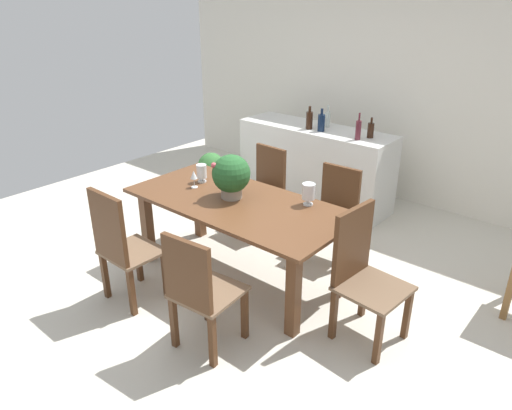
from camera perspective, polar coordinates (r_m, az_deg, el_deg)
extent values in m
plane|color=beige|center=(4.54, -1.08, -7.85)|extent=(7.04, 7.04, 0.00)
cube|color=silver|center=(6.15, 15.46, 12.95)|extent=(6.40, 0.10, 2.60)
cube|color=brown|center=(4.12, -2.24, 0.28)|extent=(1.99, 0.95, 0.03)
cube|color=brown|center=(4.66, -12.91, -2.50)|extent=(0.09, 0.09, 0.73)
cube|color=brown|center=(3.59, 4.51, -10.61)|extent=(0.09, 0.09, 0.73)
cube|color=brown|center=(5.05, -6.82, 0.11)|extent=(0.09, 0.09, 0.73)
cube|color=brown|center=(4.08, 10.20, -6.30)|extent=(0.09, 0.09, 0.73)
cube|color=#4C2D19|center=(3.64, -1.37, -12.91)|extent=(0.05, 0.05, 0.43)
cube|color=#4C2D19|center=(3.83, -5.87, -10.96)|extent=(0.05, 0.05, 0.43)
cube|color=#4C2D19|center=(3.41, -5.23, -15.97)|extent=(0.05, 0.05, 0.43)
cube|color=#4C2D19|center=(3.61, -9.82, -13.66)|extent=(0.05, 0.05, 0.43)
cube|color=brown|center=(3.48, -5.72, -10.35)|extent=(0.48, 0.49, 0.03)
cube|color=#4C2D19|center=(3.21, -8.29, -8.15)|extent=(0.41, 0.08, 0.50)
cube|color=#4C2D19|center=(4.15, -10.81, -8.20)|extent=(0.04, 0.04, 0.43)
cube|color=#4C2D19|center=(4.42, -13.92, -6.39)|extent=(0.04, 0.04, 0.43)
cube|color=#4C2D19|center=(3.99, -14.69, -10.09)|extent=(0.04, 0.04, 0.43)
cube|color=#4C2D19|center=(4.27, -17.66, -8.06)|extent=(0.04, 0.04, 0.43)
cube|color=brown|center=(4.09, -14.60, -5.45)|extent=(0.46, 0.42, 0.03)
cube|color=#4C2D19|center=(3.87, -17.32, -2.61)|extent=(0.42, 0.04, 0.57)
cube|color=#4C2D19|center=(4.64, 5.72, -4.15)|extent=(0.05, 0.05, 0.43)
cube|color=#4C2D19|center=(4.49, 9.59, -5.45)|extent=(0.05, 0.05, 0.43)
cube|color=#4C2D19|center=(4.90, 7.80, -2.69)|extent=(0.05, 0.05, 0.43)
cube|color=#4C2D19|center=(4.75, 11.53, -3.86)|extent=(0.05, 0.05, 0.43)
cube|color=brown|center=(4.59, 8.83, -1.51)|extent=(0.45, 0.42, 0.03)
cube|color=#4C2D19|center=(4.64, 10.13, 1.93)|extent=(0.40, 0.06, 0.45)
cube|color=#4C2D19|center=(5.15, -2.64, -1.07)|extent=(0.05, 0.05, 0.43)
cube|color=#4C2D19|center=(4.92, 0.24, -2.28)|extent=(0.05, 0.05, 0.43)
cube|color=#4C2D19|center=(5.39, 0.20, 0.16)|extent=(0.05, 0.05, 0.43)
cube|color=#4C2D19|center=(5.18, 3.06, -0.94)|extent=(0.05, 0.05, 0.43)
cube|color=brown|center=(5.06, 0.22, 1.32)|extent=(0.45, 0.47, 0.03)
cube|color=#4C2D19|center=(5.12, 1.79, 4.50)|extent=(0.40, 0.06, 0.47)
cube|color=#4C2D19|center=(3.52, 14.48, -15.26)|extent=(0.05, 0.05, 0.43)
cube|color=#4C2D19|center=(3.81, 17.69, -12.34)|extent=(0.05, 0.05, 0.43)
cube|color=#4C2D19|center=(3.68, 9.29, -12.80)|extent=(0.05, 0.05, 0.43)
cube|color=#4C2D19|center=(3.95, 12.76, -10.22)|extent=(0.05, 0.05, 0.43)
cube|color=brown|center=(3.60, 13.92, -9.70)|extent=(0.50, 0.51, 0.03)
cube|color=#4C2D19|center=(3.55, 11.54, -4.47)|extent=(0.08, 0.43, 0.57)
cylinder|color=gray|center=(4.16, -2.94, 1.53)|extent=(0.18, 0.18, 0.10)
sphere|color=#235628|center=(4.10, -2.99, 3.77)|extent=(0.34, 0.34, 0.34)
sphere|color=#C64C56|center=(4.18, -1.68, 4.45)|extent=(0.05, 0.05, 0.05)
sphere|color=#C64C56|center=(3.99, -3.50, 3.96)|extent=(0.06, 0.06, 0.06)
sphere|color=#C64C56|center=(4.00, -2.44, 2.86)|extent=(0.05, 0.05, 0.05)
sphere|color=#C64C56|center=(4.13, -4.60, 3.36)|extent=(0.05, 0.05, 0.05)
sphere|color=#C64C56|center=(4.05, -5.11, 4.79)|extent=(0.05, 0.05, 0.05)
sphere|color=#C64C56|center=(4.20, -3.08, 4.39)|extent=(0.05, 0.05, 0.05)
cylinder|color=silver|center=(4.55, -6.51, 2.84)|extent=(0.08, 0.08, 0.01)
cylinder|color=silver|center=(4.54, -6.52, 3.09)|extent=(0.02, 0.02, 0.03)
cylinder|color=silver|center=(4.51, -6.57, 4.04)|extent=(0.10, 0.10, 0.13)
cylinder|color=silver|center=(4.05, 6.26, 0.12)|extent=(0.08, 0.08, 0.01)
cylinder|color=silver|center=(4.04, 6.28, 0.47)|extent=(0.03, 0.03, 0.04)
cylinder|color=silver|center=(4.01, 6.33, 1.64)|extent=(0.11, 0.11, 0.14)
cylinder|color=silver|center=(4.43, -7.40, 2.14)|extent=(0.06, 0.06, 0.00)
cylinder|color=silver|center=(4.41, -7.43, 2.67)|extent=(0.01, 0.01, 0.08)
cone|color=silver|center=(4.39, -7.49, 3.62)|extent=(0.06, 0.06, 0.07)
cube|color=silver|center=(5.89, 7.02, 4.78)|extent=(1.92, 0.59, 0.94)
cylinder|color=black|center=(5.41, 13.59, 8.69)|extent=(0.07, 0.07, 0.16)
cylinder|color=black|center=(5.39, 13.71, 9.85)|extent=(0.02, 0.02, 0.06)
cylinder|color=#B2BFB7|center=(5.77, 8.58, 10.12)|extent=(0.06, 0.06, 0.18)
cylinder|color=#B2BFB7|center=(5.74, 8.66, 11.37)|extent=(0.02, 0.02, 0.08)
cylinder|color=#511E28|center=(5.30, 12.17, 8.76)|extent=(0.06, 0.06, 0.21)
cylinder|color=#511E28|center=(5.26, 12.31, 10.30)|extent=(0.02, 0.02, 0.09)
cylinder|color=#0F1E38|center=(5.57, 7.85, 9.74)|extent=(0.08, 0.08, 0.19)
cylinder|color=#0F1E38|center=(5.54, 7.92, 11.05)|extent=(0.03, 0.03, 0.07)
cylinder|color=black|center=(5.65, 6.42, 10.05)|extent=(0.08, 0.08, 0.20)
cylinder|color=black|center=(5.62, 6.48, 11.37)|extent=(0.03, 0.03, 0.07)
cylinder|color=#423D38|center=(6.38, -5.31, 2.62)|extent=(0.26, 0.26, 0.15)
ellipsoid|color=#387538|center=(6.31, -5.38, 4.48)|extent=(0.37, 0.37, 0.40)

